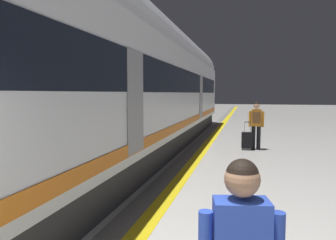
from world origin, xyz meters
The scene contains 5 objects.
safety_line_strip centered at (-0.83, 10.00, 0.00)m, with size 0.36×80.00×0.01m, color yellow.
tactile_edge_band centered at (-1.14, 10.00, 0.00)m, with size 0.58×80.00×0.01m, color slate.
high_speed_train centered at (-2.90, 9.21, 2.50)m, with size 2.94×27.29×4.97m.
passenger_near centered at (1.04, 11.12, 1.04)m, with size 0.55×0.35×1.76m.
suitcase_near centered at (0.72, 10.96, 0.36)m, with size 0.40×0.27×1.05m.
Camera 1 is at (0.69, -0.92, 2.08)m, focal length 34.01 mm.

